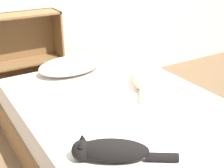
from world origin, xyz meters
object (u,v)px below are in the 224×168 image
at_px(pillow, 70,66).
at_px(cat_light, 142,77).
at_px(bed, 122,132).
at_px(bookshelf, 15,62).
at_px(cat_dark, 110,151).

height_order(pillow, cat_light, cat_light).
distance_m(bed, pillow, 0.82).
height_order(cat_light, bookshelf, bookshelf).
xyz_separation_m(bed, cat_dark, (-0.42, -0.52, 0.31)).
bearing_deg(bed, bookshelf, 107.94).
bearing_deg(cat_dark, bed, -95.21).
distance_m(bed, cat_light, 0.50).
bearing_deg(bookshelf, cat_dark, -89.94).
relative_size(pillow, cat_light, 1.15).
height_order(pillow, cat_dark, cat_dark).
bearing_deg(cat_dark, bookshelf, -56.05).
bearing_deg(bookshelf, pillow, -58.40).
bearing_deg(bed, cat_light, 30.82).
bearing_deg(cat_light, bookshelf, 68.89).
xyz_separation_m(cat_dark, bookshelf, (-0.00, 1.84, -0.06)).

